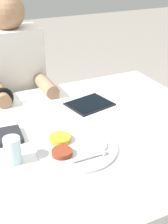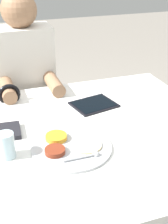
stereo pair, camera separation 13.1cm
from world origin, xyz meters
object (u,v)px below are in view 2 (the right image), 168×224
thali_tray (70,147)px  tablet_device (94,104)px  person_diner (28,105)px  drinking_glass (6,145)px

thali_tray → tablet_device: 0.38m
thali_tray → person_diner: bearing=93.3°
person_diner → drinking_glass: bearing=-104.3°
thali_tray → person_diner: person_diner is taller
person_diner → tablet_device: bearing=-59.7°
person_diner → drinking_glass: 0.78m
drinking_glass → person_diner: bearing=75.7°
person_diner → drinking_glass: size_ratio=12.77×
person_diner → thali_tray: bearing=-86.7°
thali_tray → tablet_device: thali_tray is taller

